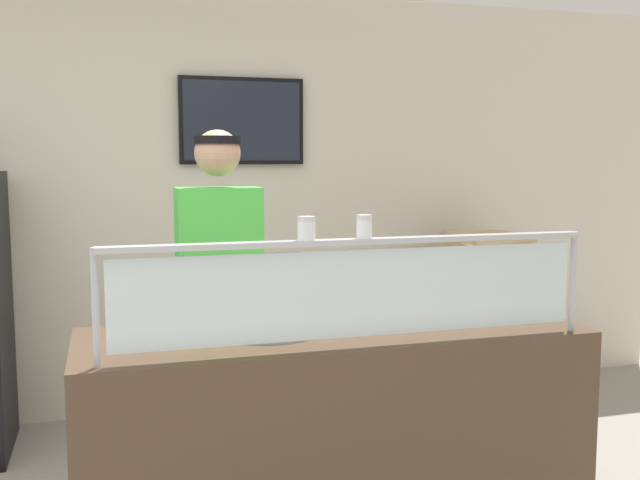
{
  "coord_description": "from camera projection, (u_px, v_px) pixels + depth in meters",
  "views": [
    {
      "loc": [
        0.14,
        -2.34,
        1.62
      ],
      "look_at": [
        0.95,
        0.37,
        1.31
      ],
      "focal_mm": 40.53,
      "sensor_mm": 36.0,
      "label": 1
    }
  ],
  "objects": [
    {
      "name": "pepper_flake_shaker",
      "position": [
        364.0,
        228.0,
        2.57
      ],
      "size": [
        0.06,
        0.06,
        0.08
      ],
      "color": "white",
      "rests_on": "sneeze_guard"
    },
    {
      "name": "serving_counter",
      "position": [
        334.0,
        445.0,
        2.92
      ],
      "size": [
        2.0,
        0.67,
        0.95
      ],
      "primitive_type": "cube",
      "color": "#4C3828",
      "rests_on": "ground"
    },
    {
      "name": "prep_shelf",
      "position": [
        483.0,
        342.0,
        4.82
      ],
      "size": [
        0.7,
        0.55,
        0.83
      ],
      "primitive_type": "cube",
      "color": "#B7BABF",
      "rests_on": "ground"
    },
    {
      "name": "sneeze_guard",
      "position": [
        358.0,
        277.0,
        2.58
      ],
      "size": [
        1.82,
        0.06,
        0.4
      ],
      "color": "#B2B5BC",
      "rests_on": "serving_counter"
    },
    {
      "name": "parmesan_shaker",
      "position": [
        306.0,
        230.0,
        2.51
      ],
      "size": [
        0.06,
        0.06,
        0.08
      ],
      "color": "white",
      "rests_on": "sneeze_guard"
    },
    {
      "name": "shop_rear_unit",
      "position": [
        241.0,
        201.0,
        4.74
      ],
      "size": [
        6.4,
        0.13,
        2.7
      ],
      "color": "silver",
      "rests_on": "ground"
    },
    {
      "name": "worker_figure",
      "position": [
        221.0,
        295.0,
        3.32
      ],
      "size": [
        0.41,
        0.5,
        1.76
      ],
      "color": "#23232D",
      "rests_on": "ground"
    },
    {
      "name": "pizza_server",
      "position": [
        275.0,
        324.0,
        2.81
      ],
      "size": [
        0.1,
        0.29,
        0.01
      ],
      "primitive_type": "cube",
      "rotation": [
        0.0,
        0.0,
        0.09
      ],
      "color": "#ADAFB7",
      "rests_on": "pizza_tray"
    },
    {
      "name": "pizza_box_stack",
      "position": [
        486.0,
        257.0,
        4.75
      ],
      "size": [
        0.49,
        0.48,
        0.31
      ],
      "color": "tan",
      "rests_on": "prep_shelf"
    },
    {
      "name": "pizza_tray",
      "position": [
        268.0,
        328.0,
        2.83
      ],
      "size": [
        0.4,
        0.4,
        0.04
      ],
      "color": "#9EA0A8",
      "rests_on": "serving_counter"
    }
  ]
}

